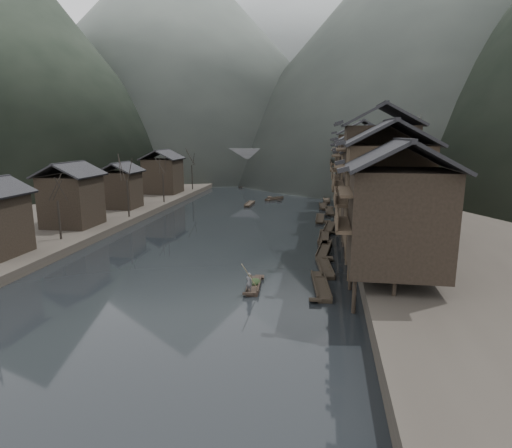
# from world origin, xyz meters

# --- Properties ---
(water) EXTENTS (300.00, 300.00, 0.00)m
(water) POSITION_xyz_m (0.00, 0.00, 0.00)
(water) COLOR black
(water) RESTS_ON ground
(right_bank) EXTENTS (40.00, 200.00, 1.80)m
(right_bank) POSITION_xyz_m (35.00, 40.00, 0.90)
(right_bank) COLOR #2D2823
(right_bank) RESTS_ON ground
(left_bank) EXTENTS (40.00, 200.00, 1.20)m
(left_bank) POSITION_xyz_m (-35.00, 40.00, 0.60)
(left_bank) COLOR #2D2823
(left_bank) RESTS_ON ground
(stilt_houses) EXTENTS (9.00, 67.60, 15.97)m
(stilt_houses) POSITION_xyz_m (17.28, 19.08, 8.78)
(stilt_houses) COLOR black
(stilt_houses) RESTS_ON ground
(left_houses) EXTENTS (8.10, 53.20, 8.73)m
(left_houses) POSITION_xyz_m (-20.50, 20.12, 5.66)
(left_houses) COLOR black
(left_houses) RESTS_ON left_bank
(bare_trees) EXTENTS (3.81, 62.91, 7.61)m
(bare_trees) POSITION_xyz_m (-17.00, 18.87, 6.65)
(bare_trees) COLOR black
(bare_trees) RESTS_ON left_bank
(moored_sampans) EXTENTS (2.85, 61.96, 0.47)m
(moored_sampans) POSITION_xyz_m (12.12, 20.90, 0.20)
(moored_sampans) COLOR black
(moored_sampans) RESTS_ON water
(midriver_boats) EXTENTS (12.30, 31.74, 0.45)m
(midriver_boats) POSITION_xyz_m (-2.26, 47.33, 0.20)
(midriver_boats) COLOR black
(midriver_boats) RESTS_ON water
(stone_bridge) EXTENTS (40.00, 6.00, 9.00)m
(stone_bridge) POSITION_xyz_m (-0.00, 72.00, 5.11)
(stone_bridge) COLOR #4C4C4F
(stone_bridge) RESTS_ON ground
(hills) EXTENTS (320.00, 380.00, 120.26)m
(hills) POSITION_xyz_m (6.76, 168.93, 54.08)
(hills) COLOR black
(hills) RESTS_ON ground
(hero_sampan) EXTENTS (1.32, 4.77, 0.43)m
(hero_sampan) POSITION_xyz_m (6.19, -6.37, 0.20)
(hero_sampan) COLOR black
(hero_sampan) RESTS_ON water
(cargo_heap) EXTENTS (1.04, 1.36, 0.62)m
(cargo_heap) POSITION_xyz_m (6.21, -6.15, 0.74)
(cargo_heap) COLOR black
(cargo_heap) RESTS_ON hero_sampan
(boatman) EXTENTS (0.71, 0.62, 1.65)m
(boatman) POSITION_xyz_m (6.06, -8.02, 1.26)
(boatman) COLOR #535255
(boatman) RESTS_ON hero_sampan
(bamboo_pole) EXTENTS (1.31, 2.02, 3.17)m
(bamboo_pole) POSITION_xyz_m (6.26, -8.02, 3.67)
(bamboo_pole) COLOR #8C7A51
(bamboo_pole) RESTS_ON boatman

